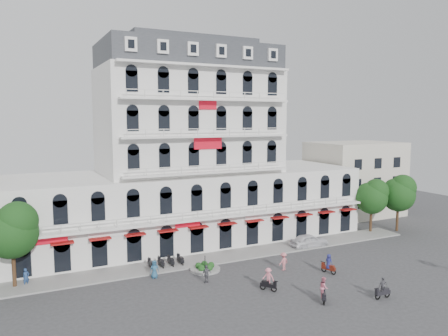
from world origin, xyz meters
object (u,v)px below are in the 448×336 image
(rider_northeast, at_px, (383,288))
(rider_center, at_px, (268,279))
(rider_southwest, at_px, (324,289))
(parked_car, at_px, (309,241))
(rider_east, at_px, (329,264))

(rider_northeast, distance_m, rider_center, 10.10)
(rider_southwest, bearing_deg, rider_center, 69.55)
(rider_southwest, distance_m, rider_center, 5.20)
(parked_car, xyz_separation_m, rider_center, (-11.90, -9.62, 0.34))
(rider_east, bearing_deg, rider_southwest, 117.55)
(rider_southwest, height_order, rider_east, rider_southwest)
(rider_northeast, height_order, rider_center, rider_center)
(rider_east, xyz_separation_m, rider_center, (-8.03, -1.23, 0.16))
(rider_center, bearing_deg, rider_east, 61.47)
(parked_car, bearing_deg, rider_southwest, 149.02)
(rider_southwest, relative_size, rider_east, 1.12)
(rider_east, distance_m, rider_northeast, 7.16)
(parked_car, distance_m, rider_northeast, 15.98)
(parked_car, xyz_separation_m, rider_northeast, (-3.72, -15.54, 0.11))
(rider_southwest, distance_m, rider_east, 7.47)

